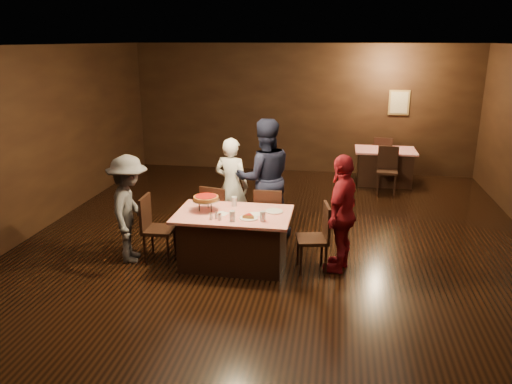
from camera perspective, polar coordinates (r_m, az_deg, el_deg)
room at (r=6.96m, az=2.31°, el=9.26°), size 10.00×10.04×3.02m
main_table at (r=7.07m, az=-2.56°, el=-5.37°), size 1.60×1.00×0.77m
back_table at (r=11.39m, az=14.44°, el=2.84°), size 1.30×0.90×0.77m
chair_far_left at (r=7.80m, az=-4.31°, el=-2.49°), size 0.51×0.51×0.95m
chair_far_right at (r=7.66m, az=1.52°, el=-2.83°), size 0.42×0.42×0.95m
chair_end_left at (r=7.33m, az=-11.04°, el=-4.09°), size 0.44×0.44×0.95m
chair_end_right at (r=6.91m, az=6.44°, el=-5.22°), size 0.49×0.49×0.95m
chair_back_near at (r=10.69m, az=14.76°, el=2.40°), size 0.45×0.45×0.95m
chair_back_far at (r=11.95m, az=14.25°, el=3.95°), size 0.47×0.47×0.95m
diner_white_jacket at (r=8.12m, az=-2.81°, el=0.71°), size 0.65×0.51×1.59m
diner_navy_hoodie at (r=7.96m, az=0.97°, el=1.59°), size 1.12×0.99×1.91m
diner_grey_knit at (r=7.29m, az=-14.28°, el=-1.90°), size 0.77×1.10×1.55m
diner_red_shirt at (r=6.87m, az=9.80°, el=-2.42°), size 0.66×1.04×1.64m
pizza_stand at (r=7.01m, az=-5.74°, el=-0.71°), size 0.38×0.38×0.22m
plate_with_slice at (r=6.71m, az=-0.83°, el=-2.85°), size 0.25×0.25×0.06m
plate_empty at (r=6.98m, az=2.08°, el=-2.21°), size 0.25×0.25×0.01m
glass_front_left at (r=6.62m, az=-2.72°, el=-2.74°), size 0.08×0.08×0.14m
glass_front_right at (r=6.60m, az=0.77°, el=-2.79°), size 0.08×0.08×0.14m
glass_back at (r=7.20m, az=-2.51°, el=-1.10°), size 0.08×0.08×0.14m
condiments at (r=6.69m, az=-4.62°, el=-2.75°), size 0.17×0.10×0.09m
napkin_center at (r=6.88m, az=-0.15°, el=-2.55°), size 0.19×0.19×0.01m
napkin_left at (r=6.92m, az=-3.90°, el=-2.47°), size 0.21×0.21×0.01m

